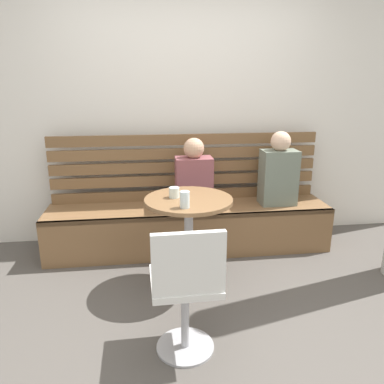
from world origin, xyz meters
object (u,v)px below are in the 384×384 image
object	(u,v)px
white_chair	(186,287)
cup_glass_short	(174,192)
person_adult	(279,172)
cup_glass_tall	(185,200)
cafe_table	(189,225)
booth_bench	(189,228)
person_child_left	(194,177)

from	to	relation	value
white_chair	cup_glass_short	xyz separation A→B (m)	(0.01, 0.85, 0.32)
white_chair	person_adult	distance (m)	1.84
person_adult	cup_glass_tall	distance (m)	1.33
cup_glass_short	cup_glass_tall	bearing A→B (deg)	-77.71
white_chair	cup_glass_tall	size ratio (longest dim) A/B	7.08
cafe_table	white_chair	xyz separation A→B (m)	(-0.11, -0.81, -0.05)
white_chair	cup_glass_short	bearing A→B (deg)	89.61
cup_glass_tall	cup_glass_short	distance (m)	0.25
booth_bench	person_adult	xyz separation A→B (m)	(0.87, -0.01, 0.54)
person_child_left	cup_glass_short	size ratio (longest dim) A/B	8.32
person_adult	white_chair	bearing A→B (deg)	-125.94
booth_bench	person_child_left	distance (m)	0.52
booth_bench	white_chair	world-z (taller)	white_chair
booth_bench	cup_glass_tall	bearing A→B (deg)	-99.01
person_child_left	cup_glass_short	world-z (taller)	person_child_left
booth_bench	person_child_left	size ratio (longest dim) A/B	4.06
person_adult	person_child_left	distance (m)	0.83
cafe_table	white_chair	bearing A→B (deg)	-97.86
white_chair	person_child_left	bearing A→B (deg)	80.68
person_adult	cup_glass_tall	xyz separation A→B (m)	(-1.01, -0.87, 0.04)
booth_bench	person_adult	world-z (taller)	person_adult
cup_glass_tall	cup_glass_short	world-z (taller)	cup_glass_tall
cup_glass_tall	cafe_table	bearing A→B (deg)	75.93
cup_glass_tall	person_adult	bearing A→B (deg)	40.76
booth_bench	white_chair	xyz separation A→B (m)	(-0.20, -1.48, 0.24)
cup_glass_short	white_chair	bearing A→B (deg)	-90.39
white_chair	cup_glass_short	world-z (taller)	white_chair
booth_bench	cup_glass_short	bearing A→B (deg)	-107.00
person_child_left	cup_glass_short	bearing A→B (deg)	-110.98
person_adult	person_child_left	xyz separation A→B (m)	(-0.83, -0.01, -0.02)
booth_bench	cup_glass_short	xyz separation A→B (m)	(-0.19, -0.63, 0.56)
cafe_table	person_adult	bearing A→B (deg)	34.57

